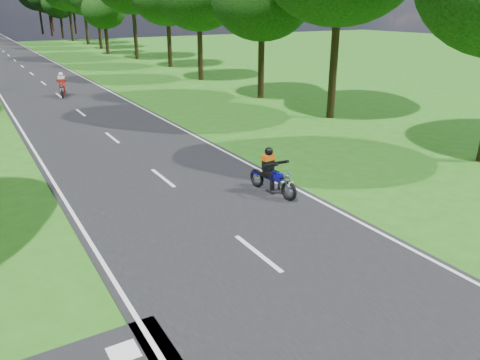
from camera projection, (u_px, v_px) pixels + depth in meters
ground at (311, 296)px, 9.52m from camera, size 160.00×160.00×0.00m
main_road at (15, 60)px, 49.80m from camera, size 7.00×140.00×0.02m
road_markings at (16, 62)px, 48.22m from camera, size 7.40×140.00×0.01m
rider_near_blue at (273, 171)px, 14.41m from camera, size 0.84×1.82×1.46m
rider_far_red at (62, 85)px, 29.93m from camera, size 1.00×1.91×1.52m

